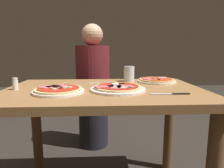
{
  "coord_description": "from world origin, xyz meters",
  "views": [
    {
      "loc": [
        -0.01,
        -1.11,
        0.94
      ],
      "look_at": [
        0.05,
        -0.03,
        0.75
      ],
      "focal_mm": 31.21,
      "sensor_mm": 36.0,
      "label": 1
    }
  ],
  "objects": [
    {
      "name": "dining_table",
      "position": [
        0.0,
        0.0,
        0.6
      ],
      "size": [
        1.13,
        0.73,
        0.72
      ],
      "color": "olive",
      "rests_on": "ground"
    },
    {
      "name": "pizza_foreground",
      "position": [
        0.08,
        -0.06,
        0.73
      ],
      "size": [
        0.3,
        0.3,
        0.05
      ],
      "color": "white",
      "rests_on": "dining_table"
    },
    {
      "name": "pizza_across_left",
      "position": [
        -0.24,
        -0.1,
        0.73
      ],
      "size": [
        0.27,
        0.27,
        0.03
      ],
      "color": "white",
      "rests_on": "dining_table"
    },
    {
      "name": "pizza_across_right",
      "position": [
        0.37,
        0.21,
        0.73
      ],
      "size": [
        0.26,
        0.26,
        0.03
      ],
      "color": "white",
      "rests_on": "dining_table"
    },
    {
      "name": "water_glass_near",
      "position": [
        0.18,
        0.25,
        0.77
      ],
      "size": [
        0.07,
        0.07,
        0.11
      ],
      "color": "silver",
      "rests_on": "dining_table"
    },
    {
      "name": "fork",
      "position": [
        -0.04,
        0.19,
        0.72
      ],
      "size": [
        0.16,
        0.05,
        0.0
      ],
      "color": "silver",
      "rests_on": "dining_table"
    },
    {
      "name": "knife",
      "position": [
        0.34,
        -0.18,
        0.72
      ],
      "size": [
        0.2,
        0.02,
        0.01
      ],
      "color": "silver",
      "rests_on": "dining_table"
    },
    {
      "name": "salt_shaker",
      "position": [
        -0.49,
        -0.02,
        0.75
      ],
      "size": [
        0.03,
        0.03,
        0.07
      ],
      "color": "white",
      "rests_on": "dining_table"
    },
    {
      "name": "diner_person",
      "position": [
        -0.1,
        0.75,
        0.56
      ],
      "size": [
        0.32,
        0.32,
        1.18
      ],
      "rotation": [
        0.0,
        0.0,
        3.14
      ],
      "color": "black",
      "rests_on": "ground"
    }
  ]
}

